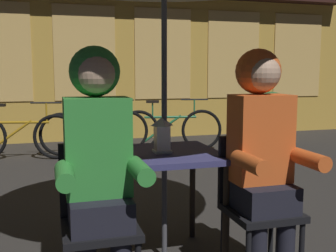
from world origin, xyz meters
name	(u,v)px	position (x,y,z in m)	size (l,w,h in m)	color
cafe_table	(164,167)	(0.00, 0.00, 0.64)	(0.72, 0.72, 0.74)	navy
lantern	(162,134)	(-0.02, -0.01, 0.86)	(0.11, 0.11, 0.23)	white
chair_left	(98,214)	(-0.48, -0.37, 0.49)	(0.40, 0.40, 0.87)	black
chair_right	(256,199)	(0.48, -0.37, 0.49)	(0.40, 0.40, 0.87)	black
person_left_hooded	(98,152)	(-0.48, -0.43, 0.85)	(0.45, 0.56, 1.40)	black
person_right_hooded	(262,143)	(0.48, -0.43, 0.85)	(0.45, 0.56, 1.40)	black
bicycle_second	(20,136)	(-1.14, 3.66, 0.35)	(1.65, 0.40, 0.84)	black
bicycle_third	(95,132)	(-0.04, 3.78, 0.35)	(1.68, 0.09, 0.84)	black
bicycle_fourth	(170,129)	(1.15, 3.73, 0.35)	(1.66, 0.35, 0.84)	black
potted_plant	(271,113)	(3.05, 3.87, 0.54)	(0.60, 0.60, 0.92)	brown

